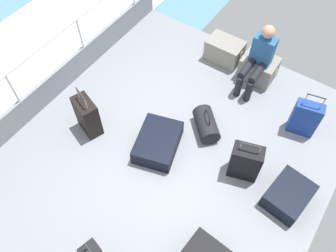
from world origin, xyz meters
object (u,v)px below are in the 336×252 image
at_px(passenger_seated, 258,58).
at_px(suitcase_0, 158,142).
at_px(suitcase_1, 245,162).
at_px(duffel_bag, 206,124).
at_px(suitcase_4, 87,116).
at_px(cargo_crate_0, 225,51).
at_px(suitcase_3, 288,196).
at_px(suitcase_6, 305,118).
at_px(cargo_crate_1, 258,68).

xyz_separation_m(passenger_seated, suitcase_0, (-0.58, -1.92, -0.45)).
bearing_deg(suitcase_1, duffel_bag, 156.97).
bearing_deg(passenger_seated, suitcase_0, -106.75).
bearing_deg(suitcase_4, suitcase_1, 15.31).
relative_size(suitcase_0, suitcase_1, 1.19).
bearing_deg(duffel_bag, suitcase_0, -122.89).
xyz_separation_m(cargo_crate_0, suitcase_4, (-0.95, -2.45, 0.12)).
relative_size(cargo_crate_0, suitcase_3, 0.95).
distance_m(suitcase_1, duffel_bag, 0.87).
bearing_deg(suitcase_4, passenger_seated, 53.75).
distance_m(suitcase_1, suitcase_6, 1.21).
distance_m(cargo_crate_1, suitcase_6, 1.22).
xyz_separation_m(suitcase_6, duffel_bag, (-1.18, -0.81, -0.15)).
bearing_deg(suitcase_6, cargo_crate_0, 157.91).
xyz_separation_m(passenger_seated, duffel_bag, (-0.15, -1.26, -0.43)).
relative_size(cargo_crate_0, cargo_crate_1, 1.07).
xyz_separation_m(suitcase_3, duffel_bag, (-1.48, 0.37, 0.02)).
xyz_separation_m(passenger_seated, suitcase_3, (1.33, -1.63, -0.45)).
bearing_deg(suitcase_6, cargo_crate_1, 148.25).
bearing_deg(passenger_seated, cargo_crate_1, 90.00).
relative_size(suitcase_3, duffel_bag, 1.15).
distance_m(cargo_crate_1, suitcase_0, 2.18).
xyz_separation_m(suitcase_1, suitcase_6, (0.39, 1.14, 0.00)).
bearing_deg(passenger_seated, suitcase_6, -23.74).
relative_size(cargo_crate_0, suitcase_1, 0.87).
distance_m(cargo_crate_1, suitcase_3, 2.25).
relative_size(suitcase_6, duffel_bag, 1.38).
bearing_deg(suitcase_1, cargo_crate_0, 125.60).
xyz_separation_m(cargo_crate_1, suitcase_6, (1.03, -0.64, 0.10)).
bearing_deg(cargo_crate_0, suitcase_3, -43.04).
bearing_deg(suitcase_3, duffel_bag, 165.94).
bearing_deg(suitcase_6, suitcase_3, -75.92).
distance_m(passenger_seated, duffel_bag, 1.34).
relative_size(cargo_crate_1, suitcase_6, 0.74).
relative_size(passenger_seated, suitcase_3, 1.63).
bearing_deg(suitcase_0, duffel_bag, 57.11).
bearing_deg(duffel_bag, passenger_seated, 83.14).
bearing_deg(duffel_bag, cargo_crate_0, 109.19).
distance_m(cargo_crate_0, suitcase_1, 2.26).
distance_m(suitcase_1, suitcase_3, 0.71).
bearing_deg(suitcase_4, cargo_crate_0, 68.78).
bearing_deg(passenger_seated, cargo_crate_0, 160.52).
distance_m(suitcase_1, suitcase_4, 2.35).
xyz_separation_m(suitcase_1, suitcase_4, (-2.27, -0.62, 0.01)).
relative_size(cargo_crate_1, duffel_bag, 1.02).
relative_size(suitcase_0, suitcase_3, 1.30).
distance_m(cargo_crate_0, passenger_seated, 0.81).
bearing_deg(cargo_crate_1, passenger_seated, -90.00).
height_order(suitcase_1, duffel_bag, suitcase_1).
bearing_deg(suitcase_0, suitcase_3, 8.61).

